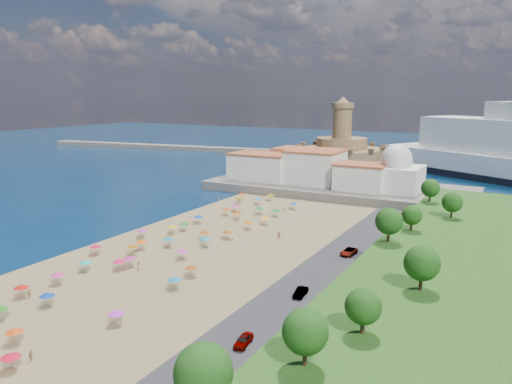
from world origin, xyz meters
The scene contains 11 objects.
ground centered at (0.00, 0.00, 0.00)m, with size 700.00×700.00×0.00m, color #071938.
terrace centered at (10.00, 73.00, 1.50)m, with size 90.00×36.00×3.00m, color #59544C.
jetty centered at (-12.00, 108.00, 1.20)m, with size 18.00×70.00×2.40m, color #59544C.
breakwater centered at (-110.00, 153.00, 1.30)m, with size 200.00×7.00×2.60m, color #59544C.
waterfront_buildings centered at (-3.05, 73.64, 7.88)m, with size 57.00×29.00×11.00m.
domed_building centered at (30.00, 71.00, 8.97)m, with size 16.00×16.00×15.00m.
fortress centered at (-12.00, 138.00, 6.68)m, with size 40.00×40.00×32.40m.
beach_parasols centered at (-0.50, -9.33, 2.15)m, with size 31.35×117.93×2.20m.
beachgoers centered at (1.59, -2.78, 1.12)m, with size 36.20×93.04×1.88m.
parked_cars centered at (36.00, -10.53, 1.40)m, with size 2.72×48.44×1.41m.
hillside_trees centered at (48.66, -11.00, 9.82)m, with size 16.28×106.29×6.79m.
Camera 1 is at (67.54, -89.51, 34.20)m, focal length 35.00 mm.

